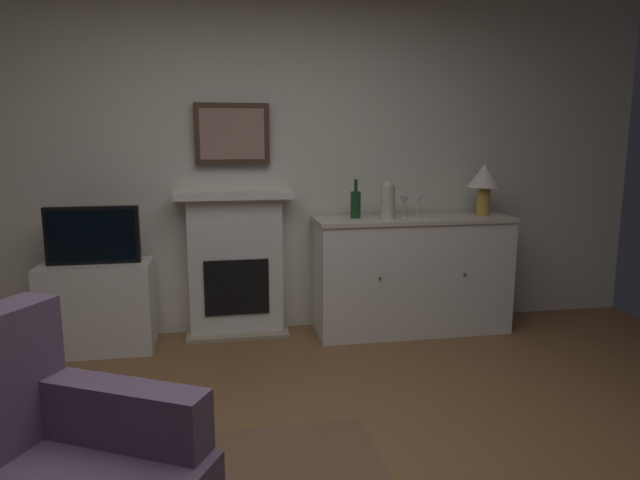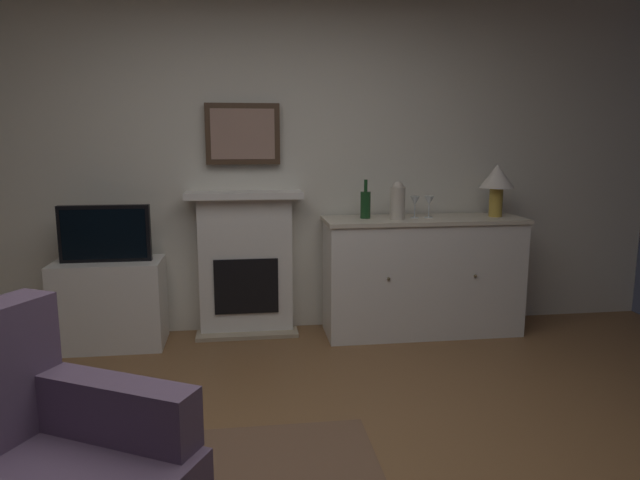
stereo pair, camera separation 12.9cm
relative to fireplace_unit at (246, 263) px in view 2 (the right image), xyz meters
name	(u,v)px [view 2 (the right image)]	position (x,y,z in m)	size (l,w,h in m)	color
wall_rear	(267,160)	(0.18, 0.13, 0.78)	(6.35, 0.06, 2.66)	silver
fireplace_unit	(246,263)	(0.00, 0.00, 0.00)	(0.87, 0.30, 1.10)	white
framed_picture	(243,134)	(0.00, 0.05, 0.97)	(0.55, 0.04, 0.45)	#473323
sideboard_cabinet	(422,276)	(1.34, -0.18, -0.10)	(1.52, 0.49, 0.90)	white
table_lamp	(497,180)	(1.91, -0.18, 0.63)	(0.26, 0.26, 0.40)	#B79338
wine_bottle	(365,204)	(0.90, -0.14, 0.46)	(0.08, 0.08, 0.29)	#193F1E
wine_glass_left	(415,202)	(1.27, -0.17, 0.47)	(0.07, 0.07, 0.16)	silver
wine_glass_center	(429,202)	(1.38, -0.17, 0.47)	(0.07, 0.07, 0.16)	silver
vase_decorative	(398,201)	(1.12, -0.23, 0.49)	(0.11, 0.11, 0.28)	beige
tv_cabinet	(110,304)	(-0.97, -0.16, -0.23)	(0.75, 0.42, 0.63)	white
tv_set	(105,234)	(-0.97, -0.19, 0.28)	(0.62, 0.07, 0.40)	black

